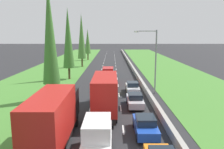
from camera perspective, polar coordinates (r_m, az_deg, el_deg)
name	(u,v)px	position (r m, az deg, el deg)	size (l,w,h in m)	color
ground_plane	(110,67)	(58.89, -0.46, 1.76)	(300.00, 300.00, 0.00)	#28282B
grass_verge_left	(61,67)	(60.39, -12.55, 1.74)	(14.00, 140.00, 0.04)	#478433
grass_verge_right	(166,67)	(60.44, 13.28, 1.72)	(14.00, 140.00, 0.04)	#478433
median_barrier	(132,66)	(59.04, 5.09, 2.15)	(0.44, 120.00, 0.85)	#9E9B93
lane_markings	(110,67)	(58.89, -0.46, 1.76)	(3.64, 116.00, 0.01)	white
white_van_centre_lane	(99,138)	(16.25, -3.35, -15.56)	(1.96, 4.90, 2.82)	white
red_box_truck_centre_lane	(106,93)	(24.73, -1.41, -4.59)	(2.46, 9.40, 4.18)	black
yellow_sedan_centre_lane	(107,87)	(33.67, -1.33, -3.06)	(1.82, 4.50, 1.64)	yellow
blue_sedan_right_lane	(146,125)	(20.03, 8.52, -12.40)	(1.82, 4.50, 1.64)	#1E47B7
silver_sedan_right_lane	(136,100)	(27.09, 5.99, -6.35)	(1.82, 4.50, 1.64)	silver
red_van_centre_lane	(109,76)	(39.42, -0.71, -0.27)	(1.96, 4.90, 2.82)	red
white_sedan_right_lane	(134,87)	(33.34, 5.37, -3.23)	(1.82, 4.50, 1.64)	white
teal_sedan_centre_lane	(111,72)	(46.80, -0.34, 0.63)	(1.82, 4.50, 1.64)	teal
red_box_truck_left_lane	(55,117)	(18.19, -13.96, -10.31)	(2.46, 9.40, 4.18)	black
poplar_tree_second	(51,34)	(29.84, -14.97, 9.69)	(2.17, 2.17, 14.75)	#4C3823
poplar_tree_third	(69,38)	(43.59, -10.58, 8.84)	(2.13, 2.13, 13.25)	#4C3823
poplar_tree_fourth	(83,36)	(60.19, -7.31, 9.40)	(2.14, 2.14, 13.68)	#4C3823
poplar_tree_fifth	(89,41)	(75.76, -5.79, 8.19)	(2.05, 2.05, 10.15)	#4C3823
street_light_mast	(155,57)	(32.69, 10.53, 4.24)	(3.20, 0.28, 9.00)	gray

